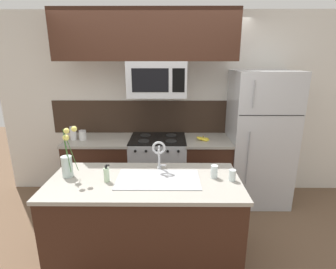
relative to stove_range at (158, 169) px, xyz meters
name	(u,v)px	position (x,y,z in m)	size (l,w,h in m)	color
ground_plane	(155,238)	(0.00, -0.90, -0.46)	(10.00, 10.00, 0.00)	brown
rear_partition	(179,106)	(0.30, 0.38, 0.84)	(5.20, 0.10, 2.60)	silver
splash_band	(159,117)	(0.00, 0.32, 0.69)	(3.10, 0.01, 0.48)	#332319
back_counter_left	(101,169)	(-0.81, 0.00, -0.01)	(0.90, 0.65, 0.91)	#381E14
back_counter_right	(206,170)	(0.68, 0.00, -0.01)	(0.63, 0.65, 0.91)	#381E14
stove_range	(158,169)	(0.00, 0.00, 0.00)	(0.76, 0.64, 0.93)	#B7BABF
microwave	(157,79)	(0.00, -0.02, 1.26)	(0.74, 0.40, 0.44)	#B7BABF
upper_cabinet_band	(146,35)	(-0.13, -0.05, 1.78)	(2.23, 0.34, 0.60)	#381E14
refrigerator	(259,138)	(1.39, 0.02, 0.45)	(0.81, 0.74, 1.83)	#B7BABF
storage_jar_tall	(73,133)	(-1.15, -0.03, 0.54)	(0.08, 0.08, 0.18)	silver
storage_jar_medium	(83,135)	(-1.02, -0.03, 0.51)	(0.09, 0.09, 0.13)	silver
banana_bunch	(203,139)	(0.61, -0.06, 0.47)	(0.19, 0.16, 0.08)	yellow
island_counter	(146,222)	(-0.07, -1.25, -0.01)	(1.76, 0.80, 0.91)	#381E14
kitchen_sink	(158,186)	(0.06, -1.25, 0.38)	(0.76, 0.42, 0.16)	#ADAFB5
sink_faucet	(159,151)	(0.06, -1.04, 0.65)	(0.14, 0.14, 0.31)	#B7BABF
dish_soap_bottle	(107,175)	(-0.40, -1.29, 0.52)	(0.06, 0.05, 0.16)	beige
drinking_glass	(214,172)	(0.58, -1.20, 0.51)	(0.06, 0.06, 0.12)	silver
spare_glass	(232,175)	(0.73, -1.26, 0.50)	(0.06, 0.06, 0.11)	silver
flower_vase	(67,163)	(-0.79, -1.19, 0.59)	(0.18, 0.13, 0.49)	silver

